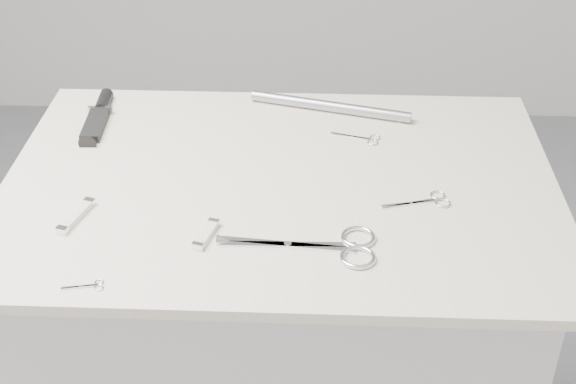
{
  "coord_description": "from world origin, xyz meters",
  "views": [
    {
      "loc": [
        0.07,
        -1.21,
        1.71
      ],
      "look_at": [
        0.02,
        -0.04,
        0.92
      ],
      "focal_mm": 50.0,
      "sensor_mm": 36.0,
      "label": 1
    }
  ],
  "objects_px": {
    "embroidery_scissors_a": "(428,201)",
    "plinth": "(281,366)",
    "embroidery_scissors_b": "(363,138)",
    "pocket_knife_a": "(76,215)",
    "pocket_knife_b": "(206,234)",
    "tiny_scissors": "(89,286)",
    "sheathed_knife": "(99,115)",
    "metal_rail": "(330,106)",
    "large_shears": "(333,246)"
  },
  "relations": [
    {
      "from": "embroidery_scissors_a",
      "to": "plinth",
      "type": "bearing_deg",
      "value": 152.56
    },
    {
      "from": "plinth",
      "to": "embroidery_scissors_b",
      "type": "relative_size",
      "value": 9.2
    },
    {
      "from": "pocket_knife_a",
      "to": "pocket_knife_b",
      "type": "xyz_separation_m",
      "value": [
        0.22,
        -0.04,
        -0.0
      ]
    },
    {
      "from": "tiny_scissors",
      "to": "sheathed_knife",
      "type": "relative_size",
      "value": 0.32
    },
    {
      "from": "metal_rail",
      "to": "sheathed_knife",
      "type": "bearing_deg",
      "value": -174.17
    },
    {
      "from": "embroidery_scissors_a",
      "to": "metal_rail",
      "type": "bearing_deg",
      "value": 102.06
    },
    {
      "from": "pocket_knife_a",
      "to": "metal_rail",
      "type": "height_order",
      "value": "metal_rail"
    },
    {
      "from": "pocket_knife_b",
      "to": "plinth",
      "type": "bearing_deg",
      "value": -17.59
    },
    {
      "from": "sheathed_knife",
      "to": "metal_rail",
      "type": "relative_size",
      "value": 0.58
    },
    {
      "from": "plinth",
      "to": "large_shears",
      "type": "bearing_deg",
      "value": -63.95
    },
    {
      "from": "large_shears",
      "to": "embroidery_scissors_a",
      "type": "bearing_deg",
      "value": 42.1
    },
    {
      "from": "embroidery_scissors_a",
      "to": "large_shears",
      "type": "bearing_deg",
      "value": -155.51
    },
    {
      "from": "embroidery_scissors_a",
      "to": "pocket_knife_a",
      "type": "height_order",
      "value": "pocket_knife_a"
    },
    {
      "from": "large_shears",
      "to": "embroidery_scissors_b",
      "type": "distance_m",
      "value": 0.36
    },
    {
      "from": "pocket_knife_b",
      "to": "large_shears",
      "type": "bearing_deg",
      "value": -80.46
    },
    {
      "from": "tiny_scissors",
      "to": "pocket_knife_b",
      "type": "height_order",
      "value": "pocket_knife_b"
    },
    {
      "from": "embroidery_scissors_b",
      "to": "pocket_knife_a",
      "type": "bearing_deg",
      "value": -133.89
    },
    {
      "from": "pocket_knife_a",
      "to": "tiny_scissors",
      "type": "bearing_deg",
      "value": -143.02
    },
    {
      "from": "pocket_knife_a",
      "to": "pocket_knife_b",
      "type": "relative_size",
      "value": 1.28
    },
    {
      "from": "plinth",
      "to": "embroidery_scissors_b",
      "type": "distance_m",
      "value": 0.52
    },
    {
      "from": "embroidery_scissors_a",
      "to": "sheathed_knife",
      "type": "height_order",
      "value": "sheathed_knife"
    },
    {
      "from": "large_shears",
      "to": "pocket_knife_b",
      "type": "xyz_separation_m",
      "value": [
        -0.21,
        0.02,
        0.0
      ]
    },
    {
      "from": "tiny_scissors",
      "to": "pocket_knife_b",
      "type": "xyz_separation_m",
      "value": [
        0.16,
        0.13,
        0.0
      ]
    },
    {
      "from": "sheathed_knife",
      "to": "embroidery_scissors_b",
      "type": "bearing_deg",
      "value": -99.73
    },
    {
      "from": "embroidery_scissors_b",
      "to": "tiny_scissors",
      "type": "distance_m",
      "value": 0.63
    },
    {
      "from": "large_shears",
      "to": "tiny_scissors",
      "type": "relative_size",
      "value": 4.01
    },
    {
      "from": "large_shears",
      "to": "embroidery_scissors_b",
      "type": "xyz_separation_m",
      "value": [
        0.06,
        0.35,
        -0.0
      ]
    },
    {
      "from": "embroidery_scissors_b",
      "to": "pocket_knife_b",
      "type": "xyz_separation_m",
      "value": [
        -0.27,
        -0.33,
        0.0
      ]
    },
    {
      "from": "large_shears",
      "to": "sheathed_knife",
      "type": "relative_size",
      "value": 1.28
    },
    {
      "from": "tiny_scissors",
      "to": "pocket_knife_a",
      "type": "xyz_separation_m",
      "value": [
        -0.06,
        0.17,
        0.0
      ]
    },
    {
      "from": "pocket_knife_b",
      "to": "embroidery_scissors_b",
      "type": "bearing_deg",
      "value": -23.76
    },
    {
      "from": "plinth",
      "to": "pocket_knife_b",
      "type": "relative_size",
      "value": 11.47
    },
    {
      "from": "sheathed_knife",
      "to": "pocket_knife_a",
      "type": "bearing_deg",
      "value": -175.55
    },
    {
      "from": "plinth",
      "to": "embroidery_scissors_a",
      "type": "distance_m",
      "value": 0.54
    },
    {
      "from": "embroidery_scissors_a",
      "to": "metal_rail",
      "type": "relative_size",
      "value": 0.36
    },
    {
      "from": "embroidery_scissors_a",
      "to": "embroidery_scissors_b",
      "type": "xyz_separation_m",
      "value": [
        -0.1,
        0.21,
        -0.0
      ]
    },
    {
      "from": "embroidery_scissors_b",
      "to": "pocket_knife_a",
      "type": "relative_size",
      "value": 0.98
    },
    {
      "from": "embroidery_scissors_a",
      "to": "pocket_knife_a",
      "type": "bearing_deg",
      "value": 171.85
    },
    {
      "from": "embroidery_scissors_b",
      "to": "pocket_knife_a",
      "type": "height_order",
      "value": "pocket_knife_a"
    },
    {
      "from": "pocket_knife_a",
      "to": "metal_rail",
      "type": "distance_m",
      "value": 0.59
    },
    {
      "from": "embroidery_scissors_a",
      "to": "embroidery_scissors_b",
      "type": "relative_size",
      "value": 1.25
    },
    {
      "from": "large_shears",
      "to": "pocket_knife_a",
      "type": "bearing_deg",
      "value": 174.04
    },
    {
      "from": "tiny_scissors",
      "to": "embroidery_scissors_a",
      "type": "bearing_deg",
      "value": 13.63
    },
    {
      "from": "embroidery_scissors_a",
      "to": "sheathed_knife",
      "type": "xyz_separation_m",
      "value": [
        -0.64,
        0.28,
        0.01
      ]
    },
    {
      "from": "plinth",
      "to": "pocket_knife_b",
      "type": "xyz_separation_m",
      "value": [
        -0.11,
        -0.17,
        0.47
      ]
    },
    {
      "from": "metal_rail",
      "to": "pocket_knife_b",
      "type": "bearing_deg",
      "value": -114.51
    },
    {
      "from": "large_shears",
      "to": "embroidery_scissors_b",
      "type": "relative_size",
      "value": 2.59
    },
    {
      "from": "large_shears",
      "to": "pocket_knife_a",
      "type": "distance_m",
      "value": 0.44
    },
    {
      "from": "embroidery_scissors_a",
      "to": "pocket_knife_b",
      "type": "xyz_separation_m",
      "value": [
        -0.37,
        -0.12,
        0.0
      ]
    },
    {
      "from": "pocket_knife_a",
      "to": "sheathed_knife",
      "type": "bearing_deg",
      "value": 23.87
    }
  ]
}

